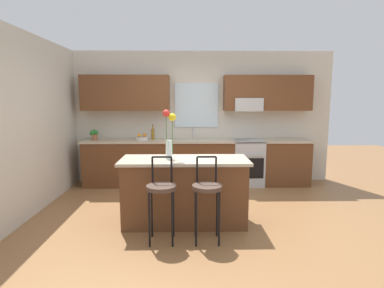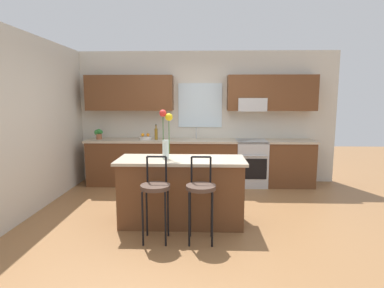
# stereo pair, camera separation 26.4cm
# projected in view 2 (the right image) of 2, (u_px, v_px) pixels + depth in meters

# --- Properties ---
(ground_plane) EXTENTS (14.00, 14.00, 0.00)m
(ground_plane) POSITION_uv_depth(u_px,v_px,m) (199.00, 215.00, 4.70)
(ground_plane) COLOR olive
(wall_left) EXTENTS (0.12, 4.60, 2.70)m
(wall_left) POSITION_uv_depth(u_px,v_px,m) (37.00, 124.00, 4.89)
(wall_left) COLOR beige
(wall_left) RESTS_ON ground
(back_wall_assembly) EXTENTS (5.60, 0.50, 2.70)m
(back_wall_assembly) POSITION_uv_depth(u_px,v_px,m) (201.00, 110.00, 6.45)
(back_wall_assembly) COLOR beige
(back_wall_assembly) RESTS_ON ground
(counter_run) EXTENTS (4.56, 0.64, 0.92)m
(counter_run) POSITION_uv_depth(u_px,v_px,m) (200.00, 162.00, 6.32)
(counter_run) COLOR brown
(counter_run) RESTS_ON ground
(sink_faucet) EXTENTS (0.02, 0.13, 0.23)m
(sink_faucet) POSITION_uv_depth(u_px,v_px,m) (196.00, 132.00, 6.38)
(sink_faucet) COLOR #B7BABC
(sink_faucet) RESTS_ON counter_run
(oven_range) EXTENTS (0.60, 0.64, 0.92)m
(oven_range) POSITION_uv_depth(u_px,v_px,m) (251.00, 163.00, 6.26)
(oven_range) COLOR #B7BABC
(oven_range) RESTS_ON ground
(kitchen_island) EXTENTS (1.75, 0.71, 0.92)m
(kitchen_island) POSITION_uv_depth(u_px,v_px,m) (181.00, 191.00, 4.34)
(kitchen_island) COLOR brown
(kitchen_island) RESTS_ON ground
(bar_stool_near) EXTENTS (0.36, 0.36, 1.04)m
(bar_stool_near) POSITION_uv_depth(u_px,v_px,m) (155.00, 191.00, 3.76)
(bar_stool_near) COLOR black
(bar_stool_near) RESTS_ON ground
(bar_stool_middle) EXTENTS (0.36, 0.36, 1.04)m
(bar_stool_middle) POSITION_uv_depth(u_px,v_px,m) (201.00, 191.00, 3.74)
(bar_stool_middle) COLOR black
(bar_stool_middle) RESTS_ON ground
(flower_vase) EXTENTS (0.18, 0.10, 0.67)m
(flower_vase) POSITION_uv_depth(u_px,v_px,m) (166.00, 133.00, 4.21)
(flower_vase) COLOR silver
(flower_vase) RESTS_ON kitchen_island
(fruit_bowl_oranges) EXTENTS (0.24, 0.24, 0.13)m
(fruit_bowl_oranges) POSITION_uv_depth(u_px,v_px,m) (145.00, 138.00, 6.28)
(fruit_bowl_oranges) COLOR silver
(fruit_bowl_oranges) RESTS_ON counter_run
(bottle_olive_oil) EXTENTS (0.06, 0.06, 0.31)m
(bottle_olive_oil) POSITION_uv_depth(u_px,v_px,m) (156.00, 134.00, 6.26)
(bottle_olive_oil) COLOR olive
(bottle_olive_oil) RESTS_ON counter_run
(potted_plant_small) EXTENTS (0.18, 0.12, 0.21)m
(potted_plant_small) POSITION_uv_depth(u_px,v_px,m) (99.00, 134.00, 6.31)
(potted_plant_small) COLOR #9E5B3D
(potted_plant_small) RESTS_ON counter_run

